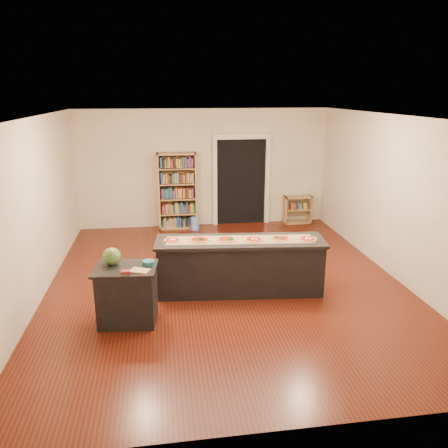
{
  "coord_description": "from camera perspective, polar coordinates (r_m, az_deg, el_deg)",
  "views": [
    {
      "loc": [
        -1.03,
        -6.87,
        3.18
      ],
      "look_at": [
        0.0,
        0.2,
        1.0
      ],
      "focal_mm": 35.0,
      "sensor_mm": 36.0,
      "label": 1
    }
  ],
  "objects": [
    {
      "name": "package_teal",
      "position": [
        6.23,
        -9.84,
        -5.02
      ],
      "size": [
        0.17,
        0.17,
        0.06
      ],
      "primitive_type": "cylinder",
      "color": "#195966",
      "rests_on": "side_counter"
    },
    {
      "name": "waste_bin",
      "position": [
        10.45,
        -3.83,
        0.06
      ],
      "size": [
        0.2,
        0.2,
        0.3
      ],
      "primitive_type": "cylinder",
      "color": "#6B8CEE",
      "rests_on": "ground"
    },
    {
      "name": "pizza_a",
      "position": [
        7.0,
        -6.76,
        -2.1
      ],
      "size": [
        0.28,
        0.28,
        0.02
      ],
      "color": "tan",
      "rests_on": "kitchen_island"
    },
    {
      "name": "bookshelf",
      "position": [
        10.42,
        -6.11,
        4.27
      ],
      "size": [
        0.91,
        0.32,
        1.82
      ],
      "primitive_type": "cube",
      "color": "tan",
      "rests_on": "ground"
    },
    {
      "name": "pizza_b",
      "position": [
        6.97,
        -3.21,
        -2.07
      ],
      "size": [
        0.31,
        0.31,
        0.02
      ],
      "color": "tan",
      "rests_on": "kitchen_island"
    },
    {
      "name": "package_red",
      "position": [
        6.01,
        -12.72,
        -6.14
      ],
      "size": [
        0.12,
        0.09,
        0.04
      ],
      "primitive_type": "cube",
      "rotation": [
        0.0,
        0.0,
        0.06
      ],
      "color": "maroon",
      "rests_on": "side_counter"
    },
    {
      "name": "pizza_c",
      "position": [
        6.98,
        0.35,
        -2.01
      ],
      "size": [
        0.31,
        0.31,
        0.02
      ],
      "color": "tan",
      "rests_on": "kitchen_island"
    },
    {
      "name": "kitchen_island",
      "position": [
        7.16,
        2.09,
        -5.47
      ],
      "size": [
        2.72,
        0.74,
        0.9
      ],
      "rotation": [
        0.0,
        0.0,
        -0.1
      ],
      "color": "black",
      "rests_on": "ground"
    },
    {
      "name": "doorway",
      "position": [
        10.7,
        2.25,
        6.29
      ],
      "size": [
        1.4,
        0.09,
        2.21
      ],
      "color": "black",
      "rests_on": "room"
    },
    {
      "name": "watermelon",
      "position": [
        6.31,
        -14.45,
        -4.11
      ],
      "size": [
        0.25,
        0.25,
        0.25
      ],
      "primitive_type": "sphere",
      "color": "#144214",
      "rests_on": "side_counter"
    },
    {
      "name": "pizza_f",
      "position": [
        7.14,
        10.87,
        -1.91
      ],
      "size": [
        0.31,
        0.31,
        0.02
      ],
      "color": "tan",
      "rests_on": "kitchen_island"
    },
    {
      "name": "room",
      "position": [
        7.17,
        0.23,
        2.6
      ],
      "size": [
        6.0,
        7.0,
        2.8
      ],
      "color": "beige",
      "rests_on": "ground"
    },
    {
      "name": "low_shelf",
      "position": [
        11.08,
        9.54,
        1.89
      ],
      "size": [
        0.69,
        0.3,
        0.69
      ],
      "primitive_type": "cube",
      "color": "tan",
      "rests_on": "ground"
    },
    {
      "name": "side_counter",
      "position": [
        6.39,
        -12.54,
        -9.01
      ],
      "size": [
        0.85,
        0.62,
        0.84
      ],
      "rotation": [
        0.0,
        0.0,
        -0.1
      ],
      "color": "black",
      "rests_on": "ground"
    },
    {
      "name": "pizza_e",
      "position": [
        7.09,
        7.37,
        -1.86
      ],
      "size": [
        0.3,
        0.3,
        0.02
      ],
      "color": "tan",
      "rests_on": "kitchen_island"
    },
    {
      "name": "cutting_board",
      "position": [
        6.05,
        -10.96,
        -6.0
      ],
      "size": [
        0.31,
        0.26,
        0.02
      ],
      "primitive_type": "cube",
      "rotation": [
        0.0,
        0.0,
        -0.41
      ],
      "color": "tan",
      "rests_on": "side_counter"
    },
    {
      "name": "pizza_d",
      "position": [
        7.0,
        3.92,
        -2.02
      ],
      "size": [
        0.29,
        0.29,
        0.02
      ],
      "color": "tan",
      "rests_on": "kitchen_island"
    },
    {
      "name": "kraft_paper",
      "position": [
        7.01,
        2.12,
        -2.06
      ],
      "size": [
        2.39,
        0.65,
        0.0
      ],
      "primitive_type": "cube",
      "rotation": [
        0.0,
        0.0,
        -0.1
      ],
      "color": "olive",
      "rests_on": "kitchen_island"
    }
  ]
}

